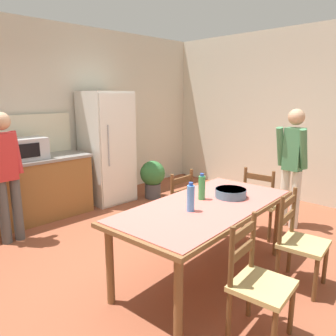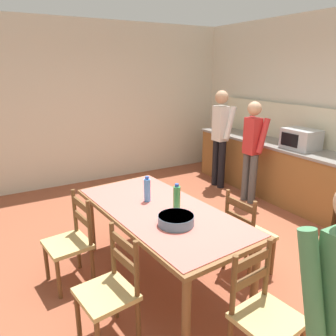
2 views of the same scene
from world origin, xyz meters
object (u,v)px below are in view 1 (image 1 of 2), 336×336
object	(u,v)px
serving_bowl	(231,192)
potted_plant	(153,177)
chair_side_near_right	(300,242)
person_by_table	(292,162)
bottle_near_centre	(191,198)
microwave	(27,149)
dining_table	(206,212)
chair_side_near_left	(258,283)
refrigerator	(107,148)
chair_head_end	(261,203)
person_at_counter	(6,171)
bottle_off_centre	(202,187)
chair_side_far_right	(174,207)

from	to	relation	value
serving_bowl	potted_plant	xyz separation A→B (m)	(1.03, 2.33, -0.43)
chair_side_near_right	person_by_table	bearing A→B (deg)	20.97
bottle_near_centre	microwave	bearing A→B (deg)	97.04
dining_table	serving_bowl	world-z (taller)	serving_bowl
microwave	chair_side_near_left	bearing A→B (deg)	-86.70
microwave	person_by_table	world-z (taller)	person_by_table
refrigerator	person_by_table	distance (m)	2.94
serving_bowl	chair_head_end	distance (m)	1.02
refrigerator	chair_side_near_right	bearing A→B (deg)	-93.81
microwave	person_at_counter	world-z (taller)	person_at_counter
bottle_near_centre	chair_head_end	distance (m)	1.61
chair_side_near_right	potted_plant	bearing A→B (deg)	66.42
refrigerator	dining_table	world-z (taller)	refrigerator
bottle_off_centre	chair_head_end	bearing A→B (deg)	-0.97
dining_table	person_by_table	distance (m)	1.86
bottle_near_centre	bottle_off_centre	distance (m)	0.37
dining_table	person_at_counter	distance (m)	2.47
bottle_near_centre	serving_bowl	bearing A→B (deg)	-2.01
serving_bowl	chair_head_end	size ratio (longest dim) A/B	0.35
serving_bowl	person_by_table	world-z (taller)	person_by_table
microwave	serving_bowl	bearing A→B (deg)	-71.21
refrigerator	bottle_near_centre	size ratio (longest dim) A/B	6.88
serving_bowl	chair_side_far_right	size ratio (longest dim) A/B	0.35
microwave	serving_bowl	distance (m)	2.94
microwave	person_by_table	bearing A→B (deg)	-48.44
chair_side_near_left	chair_side_near_right	world-z (taller)	same
microwave	bottle_off_centre	bearing A→B (deg)	-75.40
microwave	chair_head_end	size ratio (longest dim) A/B	0.55
refrigerator	chair_side_near_right	size ratio (longest dim) A/B	2.04
microwave	dining_table	world-z (taller)	microwave
bottle_off_centre	person_at_counter	xyz separation A→B (m)	(-1.15, 2.09, 0.01)
bottle_near_centre	person_at_counter	distance (m)	2.38
chair_side_far_right	person_by_table	distance (m)	1.73
refrigerator	person_at_counter	distance (m)	1.87
refrigerator	chair_head_end	world-z (taller)	refrigerator
chair_side_near_right	person_at_counter	xyz separation A→B (m)	(-1.57, 2.94, 0.46)
person_by_table	bottle_off_centre	bearing A→B (deg)	-3.99
dining_table	chair_head_end	xyz separation A→B (m)	(1.29, 0.11, -0.25)
refrigerator	potted_plant	world-z (taller)	refrigerator
serving_bowl	chair_side_near_left	xyz separation A→B (m)	(-0.74, -0.76, -0.37)
microwave	chair_side_far_right	xyz separation A→B (m)	(0.97, -1.93, -0.62)
chair_side_near_right	bottle_near_centre	bearing A→B (deg)	129.53
chair_head_end	person_by_table	bearing A→B (deg)	-108.05
person_by_table	chair_side_near_left	bearing A→B (deg)	20.12
dining_table	person_by_table	size ratio (longest dim) A/B	1.28
bottle_off_centre	chair_side_near_left	xyz separation A→B (m)	(-0.48, -0.93, -0.45)
serving_bowl	chair_side_near_right	world-z (taller)	chair_side_near_right
bottle_near_centre	chair_side_far_right	size ratio (longest dim) A/B	0.30
dining_table	bottle_near_centre	bearing A→B (deg)	-175.21
bottle_near_centre	chair_side_far_right	bearing A→B (deg)	52.54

